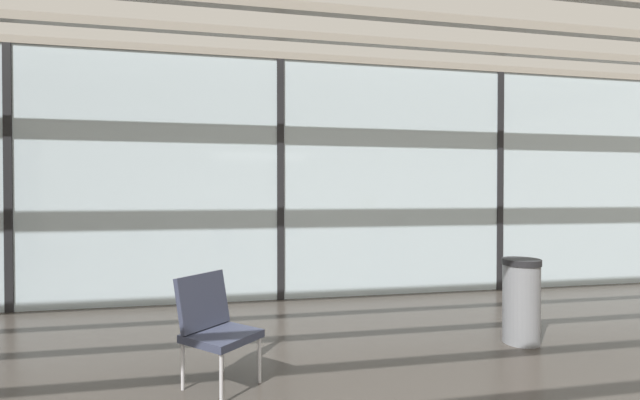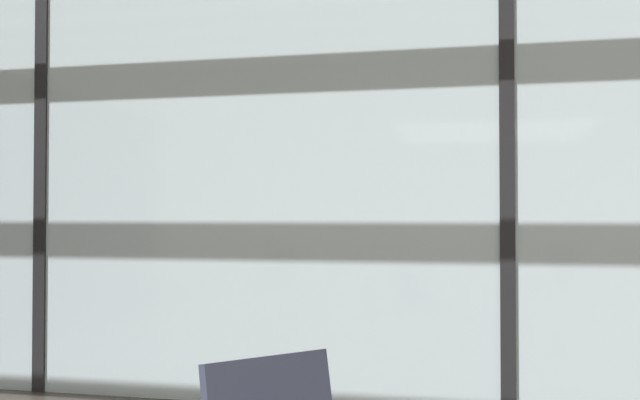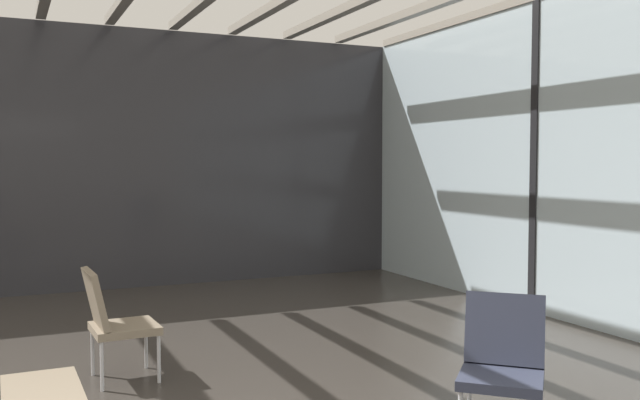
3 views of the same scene
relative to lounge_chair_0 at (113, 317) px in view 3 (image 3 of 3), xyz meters
name	(u,v)px [view 3 (image 3 of 3)]	position (x,y,z in m)	size (l,w,h in m)	color
window_mullion_0	(537,158)	(-0.57, 4.67, 1.24)	(0.10, 0.12, 3.46)	black
side_wall_left_panels	(151,159)	(-4.02, 1.07, 1.24)	(0.10, 11.20, 3.46)	#2D2D33
lounge_chair_0	(113,317)	(0.00, 0.00, 0.00)	(0.50, 0.55, 0.87)	#7F705B
lounge_chair_3	(503,359)	(2.14, 1.99, 0.00)	(0.71, 0.71, 0.87)	#33384C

